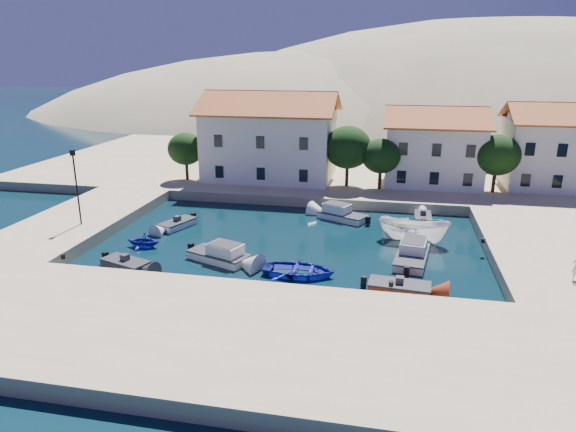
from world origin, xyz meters
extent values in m
plane|color=black|center=(0.00, 0.00, 0.00)|extent=(400.00, 400.00, 0.00)
cube|color=tan|center=(0.00, -6.00, 0.50)|extent=(52.00, 12.00, 1.00)
cube|color=tan|center=(20.50, 10.00, 0.50)|extent=(11.00, 20.00, 1.00)
cube|color=tan|center=(-19.00, 10.00, 0.50)|extent=(8.00, 20.00, 1.00)
cube|color=tan|center=(2.00, 38.00, 0.50)|extent=(80.00, 36.00, 1.00)
ellipsoid|color=gray|center=(-10.00, 110.00, -20.00)|extent=(198.00, 126.00, 72.00)
ellipsoid|color=gray|center=(35.00, 130.00, -25.00)|extent=(220.00, 176.00, 99.00)
cube|color=white|center=(-6.00, 28.00, 4.75)|extent=(14.00, 9.00, 7.50)
pyramid|color=#984A22|center=(-6.00, 28.00, 9.60)|extent=(14.70, 9.45, 2.20)
cube|color=white|center=(12.00, 29.00, 4.25)|extent=(10.00, 8.00, 6.50)
pyramid|color=#984A22|center=(12.00, 29.00, 8.40)|extent=(10.50, 8.40, 1.80)
cube|color=white|center=(24.00, 30.00, 4.50)|extent=(9.00, 8.00, 7.00)
pyramid|color=#984A22|center=(24.00, 30.00, 8.90)|extent=(9.45, 8.40, 1.80)
cylinder|color=#382314|center=(-15.00, 25.00, 2.25)|extent=(0.36, 0.36, 2.50)
ellipsoid|color=black|center=(-15.00, 25.00, 4.50)|extent=(4.00, 4.00, 3.60)
cylinder|color=#382314|center=(3.00, 25.50, 2.50)|extent=(0.36, 0.36, 3.00)
ellipsoid|color=black|center=(3.00, 25.50, 5.20)|extent=(5.00, 5.00, 4.50)
cylinder|color=#382314|center=(6.50, 25.00, 2.25)|extent=(0.36, 0.36, 2.50)
ellipsoid|color=black|center=(6.50, 25.00, 4.50)|extent=(4.00, 4.00, 3.60)
cylinder|color=#382314|center=(18.00, 26.00, 2.38)|extent=(0.36, 0.36, 2.75)
ellipsoid|color=black|center=(18.00, 26.00, 4.85)|extent=(4.60, 4.60, 4.14)
cylinder|color=black|center=(-17.50, 8.00, 4.00)|extent=(0.14, 0.14, 6.00)
cube|color=black|center=(-17.50, 8.00, 7.00)|extent=(0.35, 0.25, 0.45)
cylinder|color=black|center=(-14.30, 0.80, 1.15)|extent=(0.36, 0.36, 0.30)
cylinder|color=black|center=(8.00, 0.80, 1.15)|extent=(0.36, 0.36, 0.30)
cylinder|color=black|center=(14.70, 10.00, 1.15)|extent=(0.36, 0.36, 0.30)
cube|color=#313136|center=(-10.48, 2.31, 0.25)|extent=(3.75, 2.56, 0.90)
cube|color=#313136|center=(-10.48, 2.31, 0.58)|extent=(3.83, 2.62, 0.10)
cube|color=#313136|center=(-10.48, 2.31, 0.80)|extent=(0.64, 0.64, 0.50)
cube|color=white|center=(-4.47, 4.99, 0.25)|extent=(4.94, 3.44, 0.90)
cube|color=#313136|center=(-4.47, 4.99, 0.58)|extent=(5.05, 3.52, 0.10)
cube|color=white|center=(-4.47, 4.99, 0.95)|extent=(2.84, 2.40, 0.90)
imported|color=#1C249C|center=(1.80, 3.56, 0.00)|extent=(5.00, 3.59, 1.03)
cube|color=maroon|center=(8.55, 2.25, 0.25)|extent=(3.93, 2.02, 0.90)
cube|color=#313136|center=(8.55, 2.25, 0.58)|extent=(4.02, 2.06, 0.10)
cube|color=#313136|center=(8.55, 2.25, 0.80)|extent=(0.54, 0.54, 0.50)
cube|color=white|center=(9.47, 7.71, 0.25)|extent=(2.81, 5.39, 0.90)
cube|color=#313136|center=(9.47, 7.71, 0.58)|extent=(2.87, 5.52, 0.10)
cube|color=white|center=(9.47, 7.71, 0.95)|extent=(2.15, 2.95, 0.90)
imported|color=white|center=(9.66, 11.93, 0.00)|extent=(5.97, 3.15, 2.19)
cube|color=white|center=(10.70, 17.66, 0.25)|extent=(1.49, 3.09, 0.90)
cube|color=#313136|center=(10.70, 17.66, 0.58)|extent=(1.52, 3.16, 0.10)
cube|color=#313136|center=(10.70, 17.66, 0.80)|extent=(0.51, 0.51, 0.50)
imported|color=#1C249C|center=(-11.19, 6.51, 0.00)|extent=(2.68, 2.33, 1.38)
cube|color=white|center=(-10.49, 11.54, 0.25)|extent=(2.63, 3.73, 0.90)
cube|color=#313136|center=(-10.49, 11.54, 0.58)|extent=(2.69, 3.81, 0.10)
cube|color=#313136|center=(-10.49, 11.54, 0.80)|extent=(0.65, 0.65, 0.50)
cube|color=white|center=(3.47, 16.69, 0.25)|extent=(4.78, 3.60, 0.90)
cube|color=#313136|center=(3.47, 16.69, 0.58)|extent=(4.89, 3.68, 0.10)
cube|color=white|center=(3.47, 16.69, 0.95)|extent=(2.79, 2.44, 0.90)
camera|label=1|loc=(7.55, -28.39, 14.42)|focal=32.00mm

